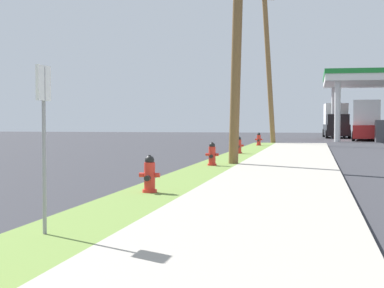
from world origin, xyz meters
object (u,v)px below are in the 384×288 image
(fire_hydrant_fourth, at_px, (239,146))
(truck_black_at_forecourt, at_px, (336,121))
(fire_hydrant_third, at_px, (212,155))
(street_sign_post, at_px, (44,114))
(car_silver_by_near_pump, at_px, (382,130))
(fire_hydrant_second, at_px, (150,176))
(utility_pole_midground, at_px, (237,38))
(utility_pole_background, at_px, (268,65))
(fire_hydrant_fifth, at_px, (259,140))
(truck_red_on_apron, at_px, (367,121))

(fire_hydrant_fourth, relative_size, truck_black_at_forecourt, 0.12)
(fire_hydrant_third, xyz_separation_m, truck_black_at_forecourt, (5.06, 37.91, 1.04))
(street_sign_post, relative_size, car_silver_by_near_pump, 0.46)
(fire_hydrant_second, bearing_deg, utility_pole_midground, 85.08)
(utility_pole_midground, bearing_deg, truck_black_at_forecourt, 83.31)
(fire_hydrant_second, relative_size, car_silver_by_near_pump, 0.16)
(utility_pole_background, bearing_deg, fire_hydrant_fourth, -91.21)
(fire_hydrant_third, relative_size, utility_pole_midground, 0.09)
(fire_hydrant_fifth, relative_size, truck_red_on_apron, 0.11)
(fire_hydrant_second, xyz_separation_m, truck_red_on_apron, (7.22, 38.13, 1.04))
(fire_hydrant_second, xyz_separation_m, fire_hydrant_fifth, (0.04, 23.56, 0.00))
(fire_hydrant_fourth, relative_size, fire_hydrant_fifth, 1.00)
(truck_red_on_apron, bearing_deg, truck_black_at_forecourt, 106.47)
(fire_hydrant_third, height_order, street_sign_post, street_sign_post)
(utility_pole_midground, bearing_deg, car_silver_by_near_pump, 76.59)
(fire_hydrant_fifth, bearing_deg, street_sign_post, -90.31)
(fire_hydrant_second, height_order, fire_hydrant_third, same)
(utility_pole_midground, distance_m, truck_red_on_apron, 30.78)
(fire_hydrant_fourth, height_order, car_silver_by_near_pump, car_silver_by_near_pump)
(fire_hydrant_fourth, height_order, street_sign_post, street_sign_post)
(fire_hydrant_fourth, relative_size, utility_pole_background, 0.08)
(fire_hydrant_fifth, bearing_deg, utility_pole_background, 87.42)
(utility_pole_background, height_order, truck_red_on_apron, utility_pole_background)
(fire_hydrant_fifth, distance_m, car_silver_by_near_pump, 20.42)
(truck_black_at_forecourt, height_order, truck_red_on_apron, same)
(fire_hydrant_second, height_order, street_sign_post, street_sign_post)
(fire_hydrant_second, distance_m, car_silver_by_near_pump, 42.92)
(street_sign_post, xyz_separation_m, truck_black_at_forecourt, (5.18, 49.98, -0.15))
(utility_pole_background, bearing_deg, truck_red_on_apron, 55.46)
(fire_hydrant_fourth, bearing_deg, car_silver_by_near_pump, 72.06)
(fire_hydrant_fourth, relative_size, car_silver_by_near_pump, 0.16)
(fire_hydrant_fourth, distance_m, street_sign_post, 19.44)
(fire_hydrant_fourth, distance_m, truck_red_on_apron, 24.45)
(car_silver_by_near_pump, distance_m, truck_red_on_apron, 4.25)
(utility_pole_midground, height_order, truck_black_at_forecourt, utility_pole_midground)
(fire_hydrant_third, distance_m, utility_pole_midground, 3.91)
(truck_black_at_forecourt, xyz_separation_m, truck_red_on_apron, (2.15, -7.26, 0.00))
(fire_hydrant_second, relative_size, street_sign_post, 0.35)
(utility_pole_midground, height_order, street_sign_post, utility_pole_midground)
(street_sign_post, xyz_separation_m, truck_red_on_apron, (7.32, 42.72, -0.15))
(utility_pole_midground, bearing_deg, fire_hydrant_fourth, 96.37)
(car_silver_by_near_pump, bearing_deg, utility_pole_background, -121.34)
(fire_hydrant_third, xyz_separation_m, fire_hydrant_fifth, (0.03, 16.07, 0.00))
(street_sign_post, distance_m, car_silver_by_near_pump, 47.45)
(fire_hydrant_third, bearing_deg, fire_hydrant_fourth, 90.35)
(fire_hydrant_third, xyz_separation_m, fire_hydrant_fourth, (-0.04, 7.33, 0.00))
(fire_hydrant_third, bearing_deg, street_sign_post, -90.56)
(utility_pole_background, distance_m, truck_black_at_forecourt, 18.41)
(fire_hydrant_second, xyz_separation_m, fire_hydrant_fourth, (-0.04, 14.81, 0.00))
(fire_hydrant_fourth, bearing_deg, truck_red_on_apron, 72.73)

